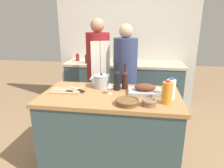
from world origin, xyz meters
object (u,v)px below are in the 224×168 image
object	(u,v)px
wicker_basket	(127,102)
condiment_bottle_short	(99,57)
knife_chef	(77,89)
wine_bottle_green	(117,79)
knife_paring	(65,91)
roasting_pan	(145,90)
milk_jug	(171,89)
wine_bottle_dark	(125,79)
person_cook_guest	(125,76)
juice_jug	(167,93)
mixing_bowl	(149,102)
stand_mixer	(129,55)
condiment_bottle_tall	(87,59)
condiment_bottle_extra	(78,57)
stock_pot	(102,81)
cutting_board	(66,91)
wine_glass_left	(110,86)
wine_glass_right	(92,78)
person_cook_aproned	(98,71)

from	to	relation	value
wicker_basket	condiment_bottle_short	size ratio (longest dim) A/B	1.50
knife_chef	condiment_bottle_short	world-z (taller)	condiment_bottle_short
wine_bottle_green	knife_paring	distance (m)	0.58
roasting_pan	milk_jug	xyz separation A→B (m)	(0.25, -0.10, 0.05)
wicker_basket	wine_bottle_dark	world-z (taller)	wine_bottle_dark
milk_jug	person_cook_guest	world-z (taller)	person_cook_guest
wine_bottle_green	juice_jug	bearing A→B (deg)	-32.06
mixing_bowl	person_cook_guest	xyz separation A→B (m)	(-0.31, 1.02, -0.04)
knife_paring	stand_mixer	xyz separation A→B (m)	(0.57, 1.61, 0.14)
mixing_bowl	person_cook_guest	distance (m)	1.06
condiment_bottle_tall	condiment_bottle_extra	world-z (taller)	condiment_bottle_tall
stand_mixer	wine_bottle_dark	bearing A→B (deg)	-87.76
juice_jug	person_cook_guest	size ratio (longest dim) A/B	0.14
stock_pot	milk_jug	bearing A→B (deg)	-18.54
wicker_basket	condiment_bottle_extra	size ratio (longest dim) A/B	1.61
cutting_board	knife_paring	size ratio (longest dim) A/B	1.64
condiment_bottle_short	wine_glass_left	bearing A→B (deg)	-73.96
stock_pot	condiment_bottle_short	world-z (taller)	condiment_bottle_short
cutting_board	person_cook_guest	xyz separation A→B (m)	(0.58, 0.76, -0.02)
condiment_bottle_short	wine_bottle_dark	bearing A→B (deg)	-66.72
stock_pot	condiment_bottle_short	size ratio (longest dim) A/B	1.22
wine_bottle_green	wine_glass_right	size ratio (longest dim) A/B	2.58
roasting_pan	condiment_bottle_extra	distance (m)	1.94
person_cook_guest	juice_jug	bearing A→B (deg)	-52.05
condiment_bottle_short	person_cook_aproned	bearing A→B (deg)	-78.49
person_cook_guest	condiment_bottle_short	bearing A→B (deg)	135.38
roasting_pan	condiment_bottle_extra	bearing A→B (deg)	128.92
wicker_basket	wine_bottle_green	size ratio (longest dim) A/B	0.71
wicker_basket	wine_glass_left	xyz separation A→B (m)	(-0.21, 0.26, 0.06)
wicker_basket	knife_chef	bearing A→B (deg)	153.14
roasting_pan	knife_chef	xyz separation A→B (m)	(-0.74, -0.00, -0.02)
wine_glass_right	stand_mixer	distance (m)	1.35
wine_glass_left	condiment_bottle_extra	world-z (taller)	condiment_bottle_extra
person_cook_guest	condiment_bottle_extra	bearing A→B (deg)	151.83
knife_paring	stand_mixer	size ratio (longest dim) A/B	0.68
stock_pot	stand_mixer	world-z (taller)	stand_mixer
wicker_basket	juice_jug	bearing A→B (deg)	12.63
stock_pot	person_cook_guest	distance (m)	0.62
wine_glass_left	person_cook_guest	xyz separation A→B (m)	(0.10, 0.76, -0.10)
stock_pot	condiment_bottle_tall	xyz separation A→B (m)	(-0.49, 1.16, 0.04)
wine_bottle_green	condiment_bottle_extra	world-z (taller)	wine_bottle_green
mixing_bowl	wine_bottle_dark	distance (m)	0.52
juice_jug	knife_paring	world-z (taller)	juice_jug
person_cook_aproned	person_cook_guest	bearing A→B (deg)	-32.15
knife_paring	person_cook_guest	size ratio (longest dim) A/B	0.12
milk_jug	wine_bottle_dark	size ratio (longest dim) A/B	0.74
wine_bottle_green	knife_chef	world-z (taller)	wine_bottle_green
wine_glass_left	knife_paring	bearing A→B (deg)	-175.72
juice_jug	condiment_bottle_short	world-z (taller)	juice_jug
wine_glass_left	condiment_bottle_tall	xyz separation A→B (m)	(-0.62, 1.35, 0.02)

